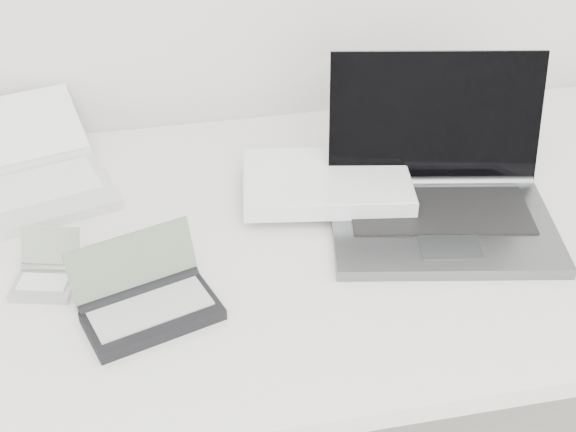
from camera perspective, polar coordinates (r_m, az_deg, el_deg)
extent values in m
cube|color=white|center=(1.33, 0.92, -1.52)|extent=(1.60, 0.80, 0.03)
cylinder|color=silver|center=(2.06, 19.48, -1.38)|extent=(0.04, 0.04, 0.70)
cube|color=#5D5F63|center=(1.33, 10.94, -0.84)|extent=(0.40, 0.31, 0.02)
cube|color=black|center=(1.35, 10.74, 0.40)|extent=(0.32, 0.19, 0.00)
cube|color=black|center=(1.39, 10.43, 6.88)|extent=(0.37, 0.12, 0.22)
cylinder|color=#5D5F63|center=(1.42, 10.14, 2.38)|extent=(0.35, 0.09, 0.02)
cube|color=#3D3F42|center=(1.27, 11.48, -2.19)|extent=(0.10, 0.08, 0.00)
cube|color=white|center=(1.38, 2.75, 2.42)|extent=(0.31, 0.23, 0.03)
cube|color=white|center=(1.37, 2.77, 2.96)|extent=(0.30, 0.22, 0.00)
cube|color=silver|center=(1.45, -17.82, 1.22)|extent=(0.31, 0.25, 0.02)
cube|color=silver|center=(1.46, -18.04, 1.93)|extent=(0.26, 0.17, 0.00)
cube|color=white|center=(1.57, -19.41, 5.63)|extent=(0.30, 0.22, 0.08)
cylinder|color=silver|center=(1.52, -18.60, 3.22)|extent=(0.26, 0.09, 0.02)
cube|color=#B9B8BD|center=(1.25, -16.94, -4.78)|extent=(0.10, 0.09, 0.01)
cube|color=silver|center=(1.24, -17.00, -4.50)|extent=(0.08, 0.05, 0.00)
cube|color=#9AA89B|center=(1.27, -16.54, -2.11)|extent=(0.09, 0.05, 0.06)
cylinder|color=#B9B8BD|center=(1.27, -16.55, -3.58)|extent=(0.09, 0.04, 0.01)
cube|color=black|center=(1.16, -9.58, -7.03)|extent=(0.21, 0.15, 0.02)
cube|color=#9E9E9E|center=(1.15, -9.72, -6.51)|extent=(0.18, 0.12, 0.00)
cube|color=slate|center=(1.18, -11.00, -3.29)|extent=(0.19, 0.09, 0.09)
cylinder|color=black|center=(1.19, -10.49, -5.31)|extent=(0.18, 0.07, 0.02)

